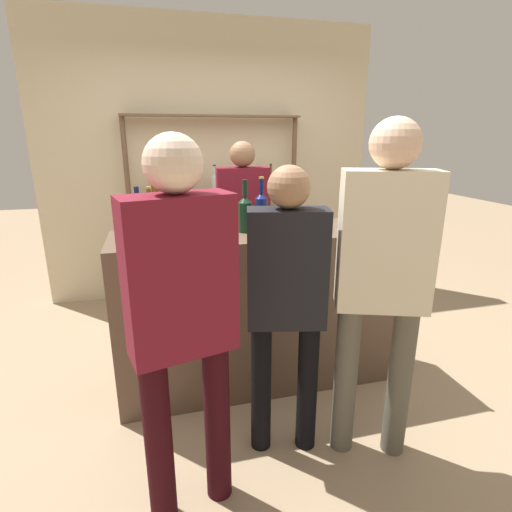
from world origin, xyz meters
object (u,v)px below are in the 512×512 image
counter_bottle_4 (377,211)px  server_behind_counter (243,221)px  counter_bottle_3 (261,212)px  counter_bottle_0 (139,220)px  cork_jar (359,214)px  customer_left (182,311)px  counter_bottle_1 (344,202)px  wine_glass (261,222)px  counter_bottle_2 (245,213)px  customer_center (286,294)px  counter_bottle_5 (151,219)px  customer_right (383,271)px

counter_bottle_4 → server_behind_counter: 1.28m
counter_bottle_3 → counter_bottle_0: bearing=179.8°
cork_jar → customer_left: customer_left is taller
counter_bottle_3 → counter_bottle_1: bearing=15.9°
counter_bottle_3 → wine_glass: bearing=-107.9°
counter_bottle_1 → counter_bottle_2: 0.76m
counter_bottle_0 → counter_bottle_2: counter_bottle_2 is taller
counter_bottle_1 → server_behind_counter: bearing=125.3°
counter_bottle_3 → customer_center: size_ratio=0.23×
counter_bottle_3 → customer_left: (-0.57, -0.87, -0.22)m
counter_bottle_1 → customer_center: bearing=-131.0°
counter_bottle_5 → customer_center: bearing=-47.3°
counter_bottle_4 → server_behind_counter: (-0.66, 1.07, -0.25)m
counter_bottle_1 → customer_center: 1.11m
counter_bottle_5 → cork_jar: 1.40m
counter_bottle_2 → server_behind_counter: server_behind_counter is taller
counter_bottle_1 → customer_center: (-0.70, -0.81, -0.31)m
counter_bottle_3 → wine_glass: counter_bottle_3 is taller
cork_jar → customer_center: customer_center is taller
customer_right → customer_left: bearing=116.9°
counter_bottle_5 → wine_glass: bearing=-15.0°
counter_bottle_1 → server_behind_counter: 1.01m
wine_glass → customer_left: customer_left is taller
counter_bottle_3 → customer_center: customer_center is taller
counter_bottle_1 → server_behind_counter: (-0.56, 0.79, -0.27)m
counter_bottle_3 → customer_left: bearing=-123.3°
counter_bottle_5 → customer_right: size_ratio=0.17×
counter_bottle_3 → cork_jar: bearing=6.1°
counter_bottle_1 → customer_left: bearing=-139.3°
counter_bottle_5 → counter_bottle_0: bearing=-132.9°
counter_bottle_2 → server_behind_counter: 0.96m
server_behind_counter → counter_bottle_1: bearing=40.2°
counter_bottle_0 → counter_bottle_4: counter_bottle_0 is taller
counter_bottle_0 → counter_bottle_5: size_ratio=1.04×
customer_right → counter_bottle_4: bearing=-7.6°
counter_bottle_3 → server_behind_counter: (0.10, 0.98, -0.26)m
counter_bottle_2 → wine_glass: counter_bottle_2 is taller
counter_bottle_3 → server_behind_counter: server_behind_counter is taller
counter_bottle_4 → customer_right: 0.77m
counter_bottle_3 → server_behind_counter: size_ratio=0.22×
counter_bottle_0 → counter_bottle_4: size_ratio=1.01×
counter_bottle_0 → wine_glass: counter_bottle_0 is taller
counter_bottle_4 → cork_jar: size_ratio=2.02×
counter_bottle_1 → counter_bottle_0: bearing=-172.4°
counter_bottle_2 → counter_bottle_3: counter_bottle_3 is taller
counter_bottle_4 → counter_bottle_5: counter_bottle_4 is taller
customer_right → counter_bottle_2: bearing=51.2°
counter_bottle_2 → customer_left: bearing=-117.1°
wine_glass → counter_bottle_1: bearing=22.4°
counter_bottle_0 → customer_left: size_ratio=0.19×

